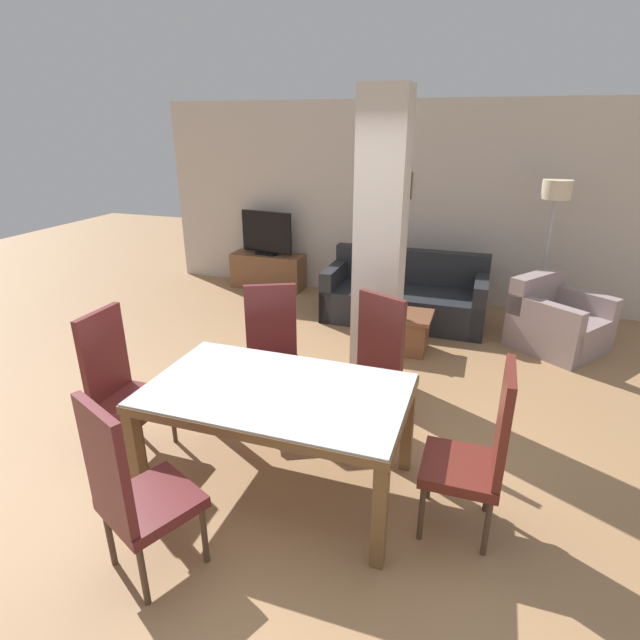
{
  "coord_description": "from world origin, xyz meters",
  "views": [
    {
      "loc": [
        1.21,
        -2.65,
        2.41
      ],
      "look_at": [
        0.0,
        0.89,
        0.92
      ],
      "focal_mm": 28.0,
      "sensor_mm": 36.0,
      "label": 1
    }
  ],
  "objects_px": {
    "dining_chair_head_right": "(479,450)",
    "dining_table": "(277,407)",
    "dining_chair_far_right": "(371,362)",
    "bottle": "(396,307)",
    "tv_screen": "(267,234)",
    "coffee_table": "(400,331)",
    "dining_chair_near_left": "(132,489)",
    "sofa": "(405,298)",
    "armchair": "(556,324)",
    "tv_stand": "(268,271)",
    "floor_lamp": "(554,204)",
    "dining_chair_head_left": "(120,382)",
    "dining_chair_far_left": "(272,350)"
  },
  "relations": [
    {
      "from": "dining_chair_head_left",
      "to": "floor_lamp",
      "type": "distance_m",
      "value": 5.11
    },
    {
      "from": "dining_table",
      "to": "dining_chair_far_right",
      "type": "relative_size",
      "value": 1.51
    },
    {
      "from": "dining_table",
      "to": "dining_chair_head_left",
      "type": "bearing_deg",
      "value": 180.0
    },
    {
      "from": "dining_chair_far_left",
      "to": "dining_chair_head_right",
      "type": "bearing_deg",
      "value": 127.03
    },
    {
      "from": "tv_stand",
      "to": "tv_screen",
      "type": "xyz_separation_m",
      "value": [
        0.0,
        0.0,
        0.58
      ]
    },
    {
      "from": "dining_chair_far_right",
      "to": "bottle",
      "type": "bearing_deg",
      "value": -61.96
    },
    {
      "from": "sofa",
      "to": "dining_chair_head_left",
      "type": "bearing_deg",
      "value": 65.9
    },
    {
      "from": "dining_table",
      "to": "bottle",
      "type": "bearing_deg",
      "value": 81.76
    },
    {
      "from": "coffee_table",
      "to": "tv_stand",
      "type": "xyz_separation_m",
      "value": [
        -2.35,
        1.62,
        0.04
      ]
    },
    {
      "from": "coffee_table",
      "to": "tv_stand",
      "type": "bearing_deg",
      "value": 145.51
    },
    {
      "from": "dining_table",
      "to": "dining_chair_near_left",
      "type": "height_order",
      "value": "dining_chair_near_left"
    },
    {
      "from": "armchair",
      "to": "tv_stand",
      "type": "bearing_deg",
      "value": -68.18
    },
    {
      "from": "dining_chair_head_left",
      "to": "coffee_table",
      "type": "relative_size",
      "value": 1.68
    },
    {
      "from": "dining_chair_head_left",
      "to": "coffee_table",
      "type": "bearing_deg",
      "value": 146.53
    },
    {
      "from": "dining_chair_head_left",
      "to": "armchair",
      "type": "height_order",
      "value": "dining_chair_head_left"
    },
    {
      "from": "dining_chair_head_left",
      "to": "dining_chair_far_left",
      "type": "bearing_deg",
      "value": 136.13
    },
    {
      "from": "dining_chair_far_right",
      "to": "bottle",
      "type": "distance_m",
      "value": 1.49
    },
    {
      "from": "dining_chair_far_left",
      "to": "dining_chair_head_right",
      "type": "relative_size",
      "value": 1.0
    },
    {
      "from": "dining_chair_head_right",
      "to": "tv_screen",
      "type": "distance_m",
      "value": 5.29
    },
    {
      "from": "dining_chair_far_right",
      "to": "sofa",
      "type": "relative_size",
      "value": 0.57
    },
    {
      "from": "dining_chair_near_left",
      "to": "floor_lamp",
      "type": "distance_m",
      "value": 5.45
    },
    {
      "from": "dining_chair_head_right",
      "to": "armchair",
      "type": "bearing_deg",
      "value": -13.26
    },
    {
      "from": "coffee_table",
      "to": "floor_lamp",
      "type": "bearing_deg",
      "value": 41.93
    },
    {
      "from": "dining_chair_head_right",
      "to": "coffee_table",
      "type": "bearing_deg",
      "value": 19.82
    },
    {
      "from": "armchair",
      "to": "coffee_table",
      "type": "bearing_deg",
      "value": -33.61
    },
    {
      "from": "dining_chair_near_left",
      "to": "dining_chair_far_right",
      "type": "relative_size",
      "value": 1.0
    },
    {
      "from": "dining_chair_far_left",
      "to": "coffee_table",
      "type": "xyz_separation_m",
      "value": [
        0.82,
        1.65,
        -0.37
      ]
    },
    {
      "from": "bottle",
      "to": "tv_stand",
      "type": "distance_m",
      "value": 2.91
    },
    {
      "from": "dining_chair_head_right",
      "to": "dining_table",
      "type": "bearing_deg",
      "value": 90.0
    },
    {
      "from": "dining_table",
      "to": "floor_lamp",
      "type": "height_order",
      "value": "floor_lamp"
    },
    {
      "from": "dining_chair_far_right",
      "to": "dining_chair_head_right",
      "type": "xyz_separation_m",
      "value": [
        0.88,
        -0.92,
        0.0
      ]
    },
    {
      "from": "bottle",
      "to": "coffee_table",
      "type": "bearing_deg",
      "value": 71.01
    },
    {
      "from": "armchair",
      "to": "tv_screen",
      "type": "height_order",
      "value": "tv_screen"
    },
    {
      "from": "sofa",
      "to": "floor_lamp",
      "type": "distance_m",
      "value": 2.07
    },
    {
      "from": "dining_chair_head_right",
      "to": "armchair",
      "type": "relative_size",
      "value": 0.97
    },
    {
      "from": "dining_chair_far_left",
      "to": "floor_lamp",
      "type": "xyz_separation_m",
      "value": [
        2.33,
        3.0,
        0.92
      ]
    },
    {
      "from": "coffee_table",
      "to": "bottle",
      "type": "bearing_deg",
      "value": -108.99
    },
    {
      "from": "dining_chair_near_left",
      "to": "coffee_table",
      "type": "relative_size",
      "value": 1.68
    },
    {
      "from": "dining_chair_far_left",
      "to": "sofa",
      "type": "bearing_deg",
      "value": -131.15
    },
    {
      "from": "armchair",
      "to": "tv_screen",
      "type": "distance_m",
      "value": 4.17
    },
    {
      "from": "tv_screen",
      "to": "dining_chair_head_right",
      "type": "bearing_deg",
      "value": 135.73
    },
    {
      "from": "tv_screen",
      "to": "dining_chair_far_left",
      "type": "bearing_deg",
      "value": 122.63
    },
    {
      "from": "dining_chair_head_right",
      "to": "tv_screen",
      "type": "bearing_deg",
      "value": 38.2
    },
    {
      "from": "tv_screen",
      "to": "tv_stand",
      "type": "bearing_deg",
      "value": -0.0
    },
    {
      "from": "dining_chair_far_left",
      "to": "bottle",
      "type": "height_order",
      "value": "dining_chair_far_left"
    },
    {
      "from": "dining_chair_head_left",
      "to": "dining_chair_head_right",
      "type": "relative_size",
      "value": 1.0
    },
    {
      "from": "tv_stand",
      "to": "dining_table",
      "type": "bearing_deg",
      "value": -64.72
    },
    {
      "from": "dining_chair_near_left",
      "to": "sofa",
      "type": "distance_m",
      "value": 4.5
    },
    {
      "from": "armchair",
      "to": "dining_chair_far_left",
      "type": "bearing_deg",
      "value": -11.83
    },
    {
      "from": "bottle",
      "to": "armchair",
      "type": "bearing_deg",
      "value": 23.88
    }
  ]
}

